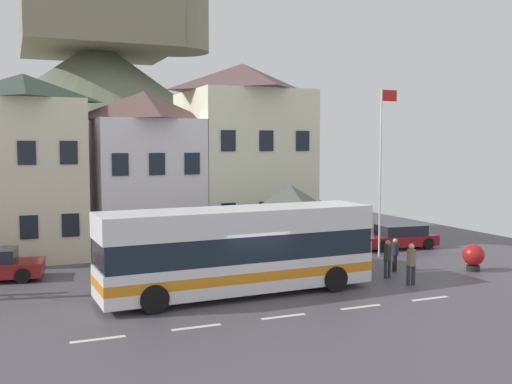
# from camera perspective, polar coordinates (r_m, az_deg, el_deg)

# --- Properties ---
(ground_plane) EXTENTS (40.00, 60.00, 0.07)m
(ground_plane) POSITION_cam_1_polar(r_m,az_deg,el_deg) (22.43, -0.30, -10.19)
(ground_plane) COLOR #4D4850
(townhouse_00) EXTENTS (5.53, 5.72, 9.22)m
(townhouse_00) POSITION_cam_1_polar(r_m,az_deg,el_deg) (31.93, -21.30, 2.32)
(townhouse_00) COLOR beige
(townhouse_00) RESTS_ON ground_plane
(townhouse_01) EXTENTS (5.43, 5.86, 8.57)m
(townhouse_01) POSITION_cam_1_polar(r_m,az_deg,el_deg) (32.70, -10.66, 2.03)
(townhouse_01) COLOR white
(townhouse_01) RESTS_ON ground_plane
(townhouse_02) EXTENTS (6.50, 7.02, 10.41)m
(townhouse_02) POSITION_cam_1_polar(r_m,az_deg,el_deg) (34.94, -1.30, 3.78)
(townhouse_02) COLOR #E9E7C4
(townhouse_02) RESTS_ON ground_plane
(hilltop_castle) EXTENTS (41.58, 41.58, 21.03)m
(hilltop_castle) POSITION_cam_1_polar(r_m,az_deg,el_deg) (54.71, -14.83, 6.71)
(hilltop_castle) COLOR #666D56
(hilltop_castle) RESTS_ON ground_plane
(transit_bus) EXTENTS (10.66, 2.94, 3.30)m
(transit_bus) POSITION_cam_1_polar(r_m,az_deg,el_deg) (22.49, -1.71, -5.73)
(transit_bus) COLOR white
(transit_bus) RESTS_ON ground_plane
(bus_shelter) EXTENTS (3.60, 3.60, 3.88)m
(bus_shelter) POSITION_cam_1_polar(r_m,az_deg,el_deg) (27.03, 3.31, -0.88)
(bus_shelter) COLOR #473D33
(bus_shelter) RESTS_ON ground_plane
(parked_car_01) EXTENTS (4.61, 2.19, 1.27)m
(parked_car_01) POSITION_cam_1_polar(r_m,az_deg,el_deg) (29.97, 2.91, -5.15)
(parked_car_01) COLOR #2F5A35
(parked_car_01) RESTS_ON ground_plane
(parked_car_02) EXTENTS (4.33, 2.16, 1.29)m
(parked_car_02) POSITION_cam_1_polar(r_m,az_deg,el_deg) (33.59, 13.58, -4.21)
(parked_car_02) COLOR maroon
(parked_car_02) RESTS_ON ground_plane
(pedestrian_00) EXTENTS (0.37, 0.34, 1.71)m
(pedestrian_00) POSITION_cam_1_polar(r_m,az_deg,el_deg) (24.93, 14.71, -6.53)
(pedestrian_00) COLOR #2D2D38
(pedestrian_00) RESTS_ON ground_plane
(pedestrian_01) EXTENTS (0.32, 0.32, 1.49)m
(pedestrian_01) POSITION_cam_1_polar(r_m,az_deg,el_deg) (27.44, 13.23, -5.85)
(pedestrian_01) COLOR black
(pedestrian_01) RESTS_ON ground_plane
(pedestrian_02) EXTENTS (0.34, 0.34, 1.55)m
(pedestrian_02) POSITION_cam_1_polar(r_m,az_deg,el_deg) (27.20, 10.73, -5.66)
(pedestrian_02) COLOR #38332D
(pedestrian_02) RESTS_ON ground_plane
(pedestrian_03) EXTENTS (0.33, 0.33, 1.63)m
(pedestrian_03) POSITION_cam_1_polar(r_m,az_deg,el_deg) (25.98, 12.56, -6.01)
(pedestrian_03) COLOR #2D2D38
(pedestrian_03) RESTS_ON ground_plane
(public_bench) EXTENTS (1.47, 0.48, 0.87)m
(public_bench) POSITION_cam_1_polar(r_m,az_deg,el_deg) (28.48, -0.05, -5.99)
(public_bench) COLOR #473828
(public_bench) RESTS_ON ground_plane
(flagpole) EXTENTS (0.95, 0.10, 8.50)m
(flagpole) POSITION_cam_1_polar(r_m,az_deg,el_deg) (30.51, 12.01, 2.88)
(flagpole) COLOR silver
(flagpole) RESTS_ON ground_plane
(harbour_buoy) EXTENTS (0.98, 0.98, 1.23)m
(harbour_buoy) POSITION_cam_1_polar(r_m,az_deg,el_deg) (28.56, 20.20, -5.79)
(harbour_buoy) COLOR black
(harbour_buoy) RESTS_ON ground_plane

